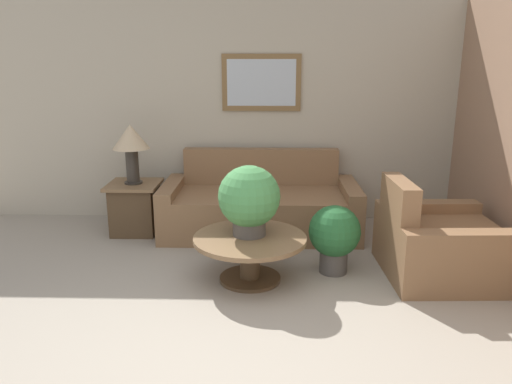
% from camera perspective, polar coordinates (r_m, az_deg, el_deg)
% --- Properties ---
extents(ground_plane, '(20.00, 20.00, 0.00)m').
position_cam_1_polar(ground_plane, '(3.31, -4.04, -20.41)').
color(ground_plane, gray).
extents(wall_back, '(6.94, 0.09, 2.60)m').
position_cam_1_polar(wall_back, '(5.99, -1.23, 9.24)').
color(wall_back, '#B2A893').
rests_on(wall_back, ground_plane).
extents(couch_main, '(2.17, 0.99, 0.89)m').
position_cam_1_polar(couch_main, '(5.63, 0.50, -1.73)').
color(couch_main, brown).
rests_on(couch_main, ground_plane).
extents(armchair, '(1.03, 1.08, 0.89)m').
position_cam_1_polar(armchair, '(4.81, 20.09, -5.69)').
color(armchair, brown).
rests_on(armchair, ground_plane).
extents(coffee_table, '(0.99, 0.99, 0.41)m').
position_cam_1_polar(coffee_table, '(4.41, -0.69, -6.48)').
color(coffee_table, '#4C3823').
rests_on(coffee_table, ground_plane).
extents(side_table, '(0.56, 0.56, 0.57)m').
position_cam_1_polar(side_table, '(5.77, -13.64, -1.71)').
color(side_table, '#4C3823').
rests_on(side_table, ground_plane).
extents(table_lamp, '(0.40, 0.40, 0.66)m').
position_cam_1_polar(table_lamp, '(5.61, -14.11, 5.63)').
color(table_lamp, '#2D2823').
rests_on(table_lamp, side_table).
extents(potted_plant_on_table, '(0.54, 0.54, 0.62)m').
position_cam_1_polar(potted_plant_on_table, '(4.31, -0.79, -0.78)').
color(potted_plant_on_table, '#4C4742').
rests_on(potted_plant_on_table, coffee_table).
extents(potted_plant_floor, '(0.47, 0.47, 0.64)m').
position_cam_1_polar(potted_plant_floor, '(4.60, 8.96, -4.85)').
color(potted_plant_floor, '#4C4742').
rests_on(potted_plant_floor, ground_plane).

